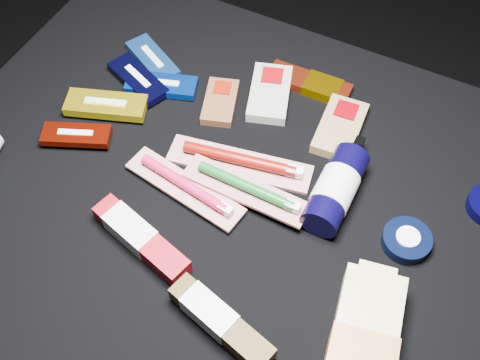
% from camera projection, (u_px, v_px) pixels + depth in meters
% --- Properties ---
extents(ground, '(3.00, 3.00, 0.00)m').
position_uv_depth(ground, '(232.00, 292.00, 1.28)').
color(ground, black).
rests_on(ground, ground).
extents(cloth_table, '(0.98, 0.78, 0.40)m').
position_uv_depth(cloth_table, '(230.00, 248.00, 1.11)').
color(cloth_table, black).
rests_on(cloth_table, ground).
extents(luna_bar_0, '(0.13, 0.10, 0.02)m').
position_uv_depth(luna_bar_0, '(153.00, 59.00, 1.09)').
color(luna_bar_0, '#1D59AE').
rests_on(luna_bar_0, cloth_table).
extents(luna_bar_1, '(0.13, 0.08, 0.02)m').
position_uv_depth(luna_bar_1, '(161.00, 85.00, 1.06)').
color(luna_bar_1, '#0935A3').
rests_on(luna_bar_1, cloth_table).
extents(luna_bar_2, '(0.13, 0.09, 0.02)m').
position_uv_depth(luna_bar_2, '(138.00, 79.00, 1.06)').
color(luna_bar_2, black).
rests_on(luna_bar_2, cloth_table).
extents(luna_bar_3, '(0.15, 0.09, 0.02)m').
position_uv_depth(luna_bar_3, '(106.00, 105.00, 1.02)').
color(luna_bar_3, yellow).
rests_on(luna_bar_3, cloth_table).
extents(luna_bar_4, '(0.12, 0.08, 0.01)m').
position_uv_depth(luna_bar_4, '(76.00, 135.00, 0.98)').
color(luna_bar_4, '#6E1004').
rests_on(luna_bar_4, cloth_table).
extents(clif_bar_0, '(0.08, 0.11, 0.02)m').
position_uv_depth(clif_bar_0, '(221.00, 100.00, 1.04)').
color(clif_bar_0, brown).
rests_on(clif_bar_0, cloth_table).
extents(clif_bar_1, '(0.10, 0.14, 0.02)m').
position_uv_depth(clif_bar_1, '(270.00, 91.00, 1.05)').
color(clif_bar_1, '#9E9F98').
rests_on(clif_bar_1, cloth_table).
extents(clif_bar_2, '(0.08, 0.13, 0.02)m').
position_uv_depth(clif_bar_2, '(341.00, 126.00, 1.00)').
color(clif_bar_2, olive).
rests_on(clif_bar_2, cloth_table).
extents(power_bar, '(0.15, 0.05, 0.02)m').
position_uv_depth(power_bar, '(314.00, 85.00, 1.06)').
color(power_bar, maroon).
rests_on(power_bar, cloth_table).
extents(lotion_bottle, '(0.06, 0.19, 0.06)m').
position_uv_depth(lotion_bottle, '(336.00, 189.00, 0.91)').
color(lotion_bottle, black).
rests_on(lotion_bottle, cloth_table).
extents(cream_tin_lower, '(0.07, 0.07, 0.02)m').
position_uv_depth(cream_tin_lower, '(407.00, 240.00, 0.88)').
color(cream_tin_lower, black).
rests_on(cream_tin_lower, cloth_table).
extents(toothbrush_pack_0, '(0.24, 0.10, 0.03)m').
position_uv_depth(toothbrush_pack_0, '(242.00, 162.00, 0.96)').
color(toothbrush_pack_0, silver).
rests_on(toothbrush_pack_0, cloth_table).
extents(toothbrush_pack_1, '(0.21, 0.08, 0.02)m').
position_uv_depth(toothbrush_pack_1, '(186.00, 187.00, 0.93)').
color(toothbrush_pack_1, beige).
rests_on(toothbrush_pack_1, cloth_table).
extents(toothbrush_pack_2, '(0.20, 0.05, 0.02)m').
position_uv_depth(toothbrush_pack_2, '(248.00, 189.00, 0.92)').
color(toothbrush_pack_2, '#BDB6AF').
rests_on(toothbrush_pack_2, cloth_table).
extents(toothpaste_carton_red, '(0.17, 0.08, 0.03)m').
position_uv_depth(toothpaste_carton_red, '(138.00, 236.00, 0.88)').
color(toothpaste_carton_red, maroon).
rests_on(toothpaste_carton_red, cloth_table).
extents(toothpaste_carton_green, '(0.17, 0.08, 0.03)m').
position_uv_depth(toothpaste_carton_green, '(217.00, 319.00, 0.80)').
color(toothpaste_carton_green, '#3D2A0E').
rests_on(toothpaste_carton_green, cloth_table).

